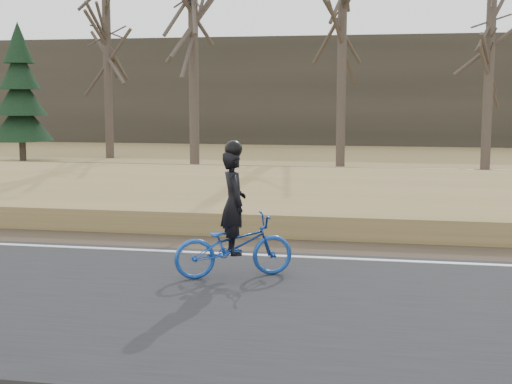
# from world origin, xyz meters

# --- Properties ---
(ground) EXTENTS (120.00, 120.00, 0.00)m
(ground) POSITION_xyz_m (0.00, 0.00, 0.00)
(ground) COLOR #9C7C4F
(ground) RESTS_ON ground
(edge_line) EXTENTS (120.00, 0.12, 0.01)m
(edge_line) POSITION_xyz_m (0.00, 0.20, 0.07)
(edge_line) COLOR silver
(edge_line) RESTS_ON road
(shoulder) EXTENTS (120.00, 1.60, 0.04)m
(shoulder) POSITION_xyz_m (0.00, 1.20, 0.02)
(shoulder) COLOR #473A2B
(shoulder) RESTS_ON ground
(embankment) EXTENTS (120.00, 5.00, 0.44)m
(embankment) POSITION_xyz_m (0.00, 4.20, 0.22)
(embankment) COLOR #9C7C4F
(embankment) RESTS_ON ground
(ballast) EXTENTS (120.00, 3.00, 0.45)m
(ballast) POSITION_xyz_m (0.00, 8.00, 0.23)
(ballast) COLOR slate
(ballast) RESTS_ON ground
(railroad) EXTENTS (120.00, 2.40, 0.29)m
(railroad) POSITION_xyz_m (0.00, 8.00, 0.53)
(railroad) COLOR black
(railroad) RESTS_ON ballast
(treeline_backdrop) EXTENTS (120.00, 4.00, 6.00)m
(treeline_backdrop) POSITION_xyz_m (0.00, 30.00, 3.00)
(treeline_backdrop) COLOR #383328
(treeline_backdrop) RESTS_ON ground
(cyclist) EXTENTS (1.88, 1.31, 2.04)m
(cyclist) POSITION_xyz_m (4.50, -1.28, 0.70)
(cyclist) COLOR #1744A0
(cyclist) RESTS_ON road
(bare_tree_left) EXTENTS (0.36, 0.36, 8.85)m
(bare_tree_left) POSITION_xyz_m (-5.47, 18.33, 4.42)
(bare_tree_left) COLOR #4E4339
(bare_tree_left) RESTS_ON ground
(bare_tree_near_left) EXTENTS (0.36, 0.36, 7.75)m
(bare_tree_near_left) POSITION_xyz_m (-0.46, 14.30, 3.88)
(bare_tree_near_left) COLOR #4E4339
(bare_tree_near_left) RESTS_ON ground
(bare_tree_center) EXTENTS (0.36, 0.36, 9.28)m
(bare_tree_center) POSITION_xyz_m (4.83, 16.48, 4.64)
(bare_tree_center) COLOR #4E4339
(bare_tree_center) RESTS_ON ground
(bare_tree_right) EXTENTS (0.36, 0.36, 6.55)m
(bare_tree_right) POSITION_xyz_m (10.24, 16.15, 3.28)
(bare_tree_right) COLOR #4E4339
(bare_tree_right) RESTS_ON ground
(conifer) EXTENTS (2.60, 2.60, 5.76)m
(conifer) POSITION_xyz_m (-8.42, 16.06, 2.73)
(conifer) COLOR #4E4339
(conifer) RESTS_ON ground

